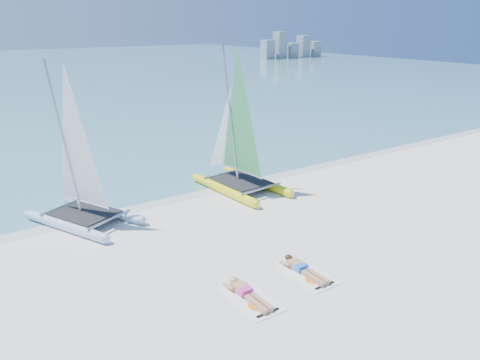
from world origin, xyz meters
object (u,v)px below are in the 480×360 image
object	(u,v)px
catamaran_yellow	(234,142)
towel_b	(306,274)
sunbather_b	(302,268)
sunbather_a	(246,292)
towel_a	(250,299)
catamaran_blue	(79,175)

from	to	relation	value
catamaran_yellow	towel_b	world-z (taller)	catamaran_yellow
sunbather_b	catamaran_yellow	bearing A→B (deg)	71.12
sunbather_a	sunbather_b	xyz separation A→B (m)	(2.08, 0.13, 0.00)
towel_b	sunbather_b	world-z (taller)	sunbather_b
sunbather_a	catamaran_yellow	bearing A→B (deg)	58.38
towel_b	catamaran_yellow	bearing A→B (deg)	71.57
towel_a	sunbather_b	distance (m)	2.11
catamaran_yellow	sunbather_b	xyz separation A→B (m)	(-2.50, -7.32, -1.88)
sunbather_a	sunbather_b	world-z (taller)	same
catamaran_yellow	towel_b	bearing A→B (deg)	-112.66
towel_b	catamaran_blue	bearing A→B (deg)	119.23
catamaran_yellow	sunbather_a	size ratio (longest dim) A/B	3.68
towel_a	sunbather_a	bearing A→B (deg)	90.00
towel_a	catamaran_yellow	bearing A→B (deg)	59.02
towel_a	towel_b	xyz separation A→B (m)	(2.08, 0.13, 0.00)
catamaran_yellow	towel_a	world-z (taller)	catamaran_yellow
catamaran_blue	sunbather_a	world-z (taller)	catamaran_blue
towel_b	towel_a	bearing A→B (deg)	-176.55
towel_b	sunbather_b	size ratio (longest dim) A/B	1.07
sunbather_a	towel_b	xyz separation A→B (m)	(2.08, -0.07, -0.11)
towel_a	sunbather_b	xyz separation A→B (m)	(2.08, 0.32, 0.11)
catamaran_yellow	sunbather_a	world-z (taller)	catamaran_yellow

